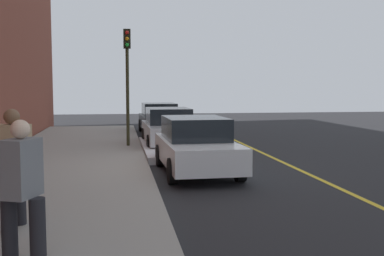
# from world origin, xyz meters

# --- Properties ---
(ground_plane) EXTENTS (56.00, 56.00, 0.00)m
(ground_plane) POSITION_xyz_m (0.00, 0.00, 0.00)
(ground_plane) COLOR black
(sidewalk) EXTENTS (28.00, 4.60, 0.15)m
(sidewalk) POSITION_xyz_m (0.00, -3.30, 0.07)
(sidewalk) COLOR gray
(sidewalk) RESTS_ON ground
(lane_stripe_centre) EXTENTS (28.00, 0.14, 0.01)m
(lane_stripe_centre) POSITION_xyz_m (0.00, 3.20, 0.00)
(lane_stripe_centre) COLOR gold
(lane_stripe_centre) RESTS_ON ground
(snow_bank_curb) EXTENTS (5.87, 0.56, 0.22)m
(snow_bank_curb) POSITION_xyz_m (-4.05, -0.70, 0.11)
(snow_bank_curb) COLOR white
(snow_bank_curb) RESTS_ON ground
(parked_car_black) EXTENTS (4.21, 1.98, 1.51)m
(parked_car_black) POSITION_xyz_m (-10.71, 0.19, 0.76)
(parked_car_black) COLOR black
(parked_car_black) RESTS_ON ground
(parked_car_silver) EXTENTS (4.32, 1.96, 1.51)m
(parked_car_silver) POSITION_xyz_m (-5.30, 0.09, 0.76)
(parked_car_silver) COLOR black
(parked_car_silver) RESTS_ON ground
(parked_car_white) EXTENTS (4.33, 1.99, 1.51)m
(parked_car_white) POSITION_xyz_m (0.29, 0.25, 0.76)
(parked_car_white) COLOR black
(parked_car_white) RESTS_ON ground
(pedestrian_tan_coat) EXTENTS (0.61, 0.54, 1.86)m
(pedestrian_tan_coat) POSITION_xyz_m (5.32, -3.44, 1.14)
(pedestrian_tan_coat) COLOR black
(pedestrian_tan_coat) RESTS_ON sidewalk
(pedestrian_grey_coat) EXTENTS (0.57, 0.56, 1.80)m
(pedestrian_grey_coat) POSITION_xyz_m (6.89, -3.00, 1.11)
(pedestrian_grey_coat) COLOR black
(pedestrian_grey_coat) RESTS_ON sidewalk
(traffic_light_pole) EXTENTS (0.35, 0.26, 4.29)m
(traffic_light_pole) POSITION_xyz_m (-4.81, -1.49, 3.06)
(traffic_light_pole) COLOR #2D2D19
(traffic_light_pole) RESTS_ON sidewalk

